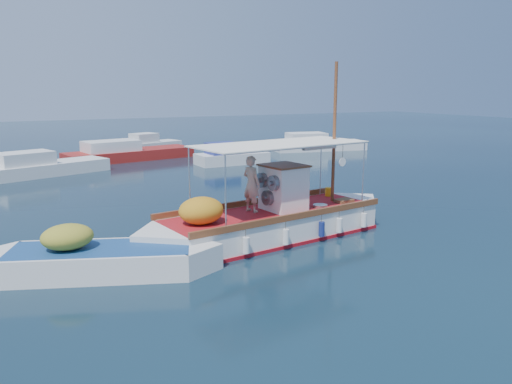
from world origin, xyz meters
name	(u,v)px	position (x,y,z in m)	size (l,w,h in m)	color
ground	(283,237)	(0.00, 0.00, 0.00)	(160.00, 160.00, 0.00)	black
fishing_caique	(270,222)	(-0.45, 0.15, 0.60)	(10.87, 3.94, 6.69)	white
dinghy	(98,262)	(-6.82, -0.70, 0.37)	(6.80, 3.82, 1.78)	white
bg_boat_nw	(41,168)	(-6.74, 18.86, 0.49)	(8.30, 4.79, 1.80)	silver
bg_boat_n	(126,154)	(-0.22, 23.37, 0.49)	(10.28, 4.53, 1.80)	maroon
bg_boat_ne	(230,157)	(6.12, 17.84, 0.49)	(5.36, 2.30, 1.80)	silver
bg_boat_e	(316,145)	(16.59, 21.88, 0.49)	(8.71, 4.25, 1.80)	silver
bg_boat_far_n	(150,145)	(3.17, 28.49, 0.49)	(5.62, 3.55, 1.80)	silver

